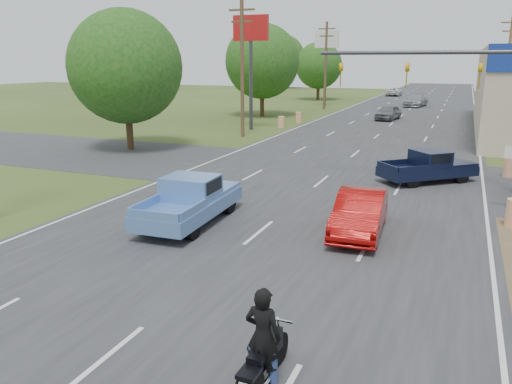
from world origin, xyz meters
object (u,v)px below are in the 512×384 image
at_px(rider, 263,341).
at_px(distant_car_white, 394,92).
at_px(blue_pickup, 192,199).
at_px(navy_pickup, 430,166).
at_px(red_convertible, 360,213).
at_px(distant_car_silver, 416,100).
at_px(motorcycle, 262,366).
at_px(distant_car_grey, 388,113).

height_order(rider, distant_car_white, rider).
xyz_separation_m(blue_pickup, navy_pickup, (7.46, 9.73, -0.09)).
height_order(red_convertible, blue_pickup, blue_pickup).
xyz_separation_m(red_convertible, distant_car_silver, (-2.89, 50.63, 0.05)).
xyz_separation_m(motorcycle, distant_car_white, (-8.07, 78.92, 0.23)).
relative_size(red_convertible, blue_pickup, 0.83).
distance_m(blue_pickup, distant_car_silver, 51.79).
height_order(distant_car_grey, distant_car_silver, distant_car_silver).
bearing_deg(red_convertible, distant_car_grey, 92.86).
bearing_deg(distant_car_grey, navy_pickup, -68.52).
bearing_deg(blue_pickup, motorcycle, -55.88).
relative_size(navy_pickup, distant_car_grey, 1.09).
bearing_deg(blue_pickup, rider, -55.71).
relative_size(red_convertible, rider, 2.37).
height_order(red_convertible, motorcycle, red_convertible).
relative_size(rider, distant_car_silver, 0.35).
distance_m(distant_car_grey, distant_car_silver, 16.34).
relative_size(rider, blue_pickup, 0.35).
height_order(blue_pickup, navy_pickup, blue_pickup).
bearing_deg(rider, blue_pickup, -51.19).
relative_size(motorcycle, distant_car_grey, 0.48).
xyz_separation_m(motorcycle, rider, (0.00, 0.04, 0.46)).
xyz_separation_m(red_convertible, distant_car_white, (-8.04, 70.00, -0.04)).
bearing_deg(red_convertible, navy_pickup, 75.65).
bearing_deg(red_convertible, motorcycle, -93.47).
bearing_deg(navy_pickup, rider, -46.91).
height_order(motorcycle, distant_car_white, distant_car_white).
xyz_separation_m(distant_car_grey, distant_car_white, (-4.11, 35.67, -0.04)).
distance_m(blue_pickup, navy_pickup, 12.26).
height_order(motorcycle, distant_car_silver, distant_car_silver).
bearing_deg(distant_car_silver, blue_pickup, -84.01).
xyz_separation_m(motorcycle, distant_car_silver, (-2.92, 59.55, 0.32)).
distance_m(distant_car_silver, distant_car_white, 20.04).
distance_m(rider, distant_car_grey, 43.39).
height_order(rider, blue_pickup, rider).
xyz_separation_m(navy_pickup, distant_car_silver, (-4.53, 41.97, -0.00)).
bearing_deg(blue_pickup, distant_car_grey, 84.31).
height_order(rider, distant_car_grey, rider).
bearing_deg(red_convertible, rider, -93.46).
height_order(red_convertible, navy_pickup, navy_pickup).
height_order(red_convertible, rider, rider).
relative_size(rider, distant_car_grey, 0.43).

